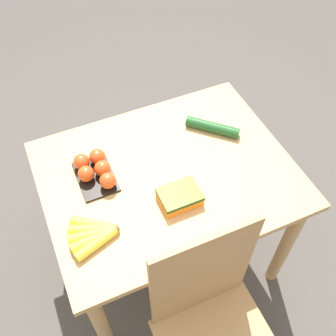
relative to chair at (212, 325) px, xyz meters
The scene contains 7 objects.
ground_plane 0.76m from the chair, 97.12° to the right, with size 12.00×12.00×0.00m, color #4C4742.
dining_table 0.58m from the chair, 97.12° to the right, with size 1.03×0.81×0.73m.
chair is the anchor object (origin of this frame).
banana_bunch 0.56m from the chair, 53.57° to the right, with size 0.19×0.19×0.04m.
tomato_pack 0.75m from the chair, 73.03° to the right, with size 0.15×0.21×0.08m.
carrot_bag 0.50m from the chair, 97.58° to the right, with size 0.16×0.12×0.05m.
cucumber_near 0.82m from the chair, 116.44° to the right, with size 0.21×0.20×0.05m.
Camera 1 is at (0.40, 0.91, 2.02)m, focal length 42.00 mm.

